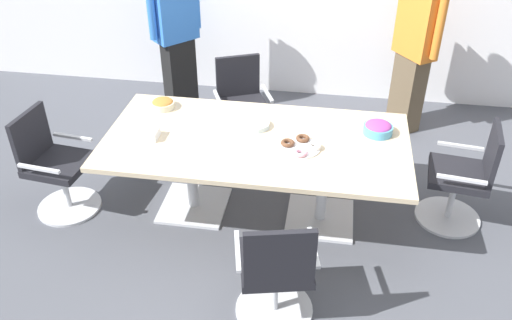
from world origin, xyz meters
name	(u,v)px	position (x,y,z in m)	size (l,w,h in m)	color
ground_plane	(256,213)	(0.00, 0.00, -0.01)	(10.00, 10.00, 0.01)	#4C4F56
conference_table	(256,152)	(0.00, 0.00, 0.63)	(2.40, 1.20, 0.75)	#CCB793
office_chair_0	(464,181)	(1.68, 0.18, 0.41)	(0.60, 0.60, 0.91)	silver
office_chair_1	(242,109)	(-0.32, 1.08, 0.41)	(0.71, 0.71, 0.91)	silver
office_chair_2	(55,168)	(-1.68, -0.18, 0.41)	(0.60, 0.60, 0.91)	silver
office_chair_3	(276,274)	(0.31, -1.09, 0.41)	(0.65, 0.65, 0.91)	silver
person_standing_0	(176,31)	(-1.11, 1.64, 0.96)	(0.47, 0.51, 1.83)	black
person_standing_1	(415,48)	(1.34, 1.71, 0.91)	(0.44, 0.54, 1.74)	brown
snack_bowl_candy_mix	(378,128)	(0.95, 0.24, 0.80)	(0.24, 0.24, 0.10)	#4C9EC6
snack_bowl_pretzels	(163,104)	(-0.88, 0.38, 0.79)	(0.20, 0.20, 0.08)	beige
donut_platter	(301,146)	(0.36, -0.08, 0.77)	(0.31, 0.31, 0.04)	white
plate_stack	(256,125)	(-0.03, 0.19, 0.77)	(0.22, 0.22, 0.04)	white
napkin_pile	(149,134)	(-0.84, -0.12, 0.79)	(0.15, 0.15, 0.07)	white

